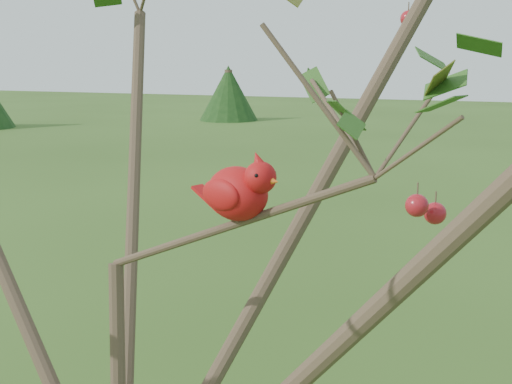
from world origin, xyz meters
TOP-DOWN VIEW (x-y plane):
  - crabapple_tree at (0.03, -0.02)m, footprint 2.35×2.05m
  - cardinal at (0.28, 0.07)m, footprint 0.22×0.14m

SIDE VIEW (x-z plane):
  - crabapple_tree at x=0.03m, z-range 0.65..3.60m
  - cardinal at x=0.28m, z-range 2.07..2.23m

